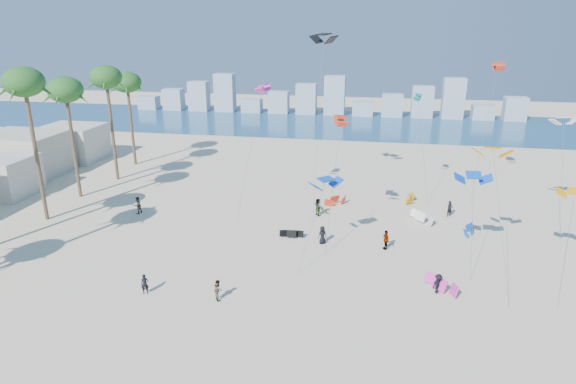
# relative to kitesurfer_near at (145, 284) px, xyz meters

# --- Properties ---
(ground) EXTENTS (220.00, 220.00, 0.00)m
(ground) POSITION_rel_kitesurfer_near_xyz_m (5.64, -4.10, -0.78)
(ground) COLOR beige
(ground) RESTS_ON ground
(ocean) EXTENTS (220.00, 220.00, 0.00)m
(ocean) POSITION_rel_kitesurfer_near_xyz_m (5.64, 67.90, -0.78)
(ocean) COLOR navy
(ocean) RESTS_ON ground
(kitesurfer_near) EXTENTS (0.67, 0.57, 1.56)m
(kitesurfer_near) POSITION_rel_kitesurfer_near_xyz_m (0.00, 0.00, 0.00)
(kitesurfer_near) COLOR black
(kitesurfer_near) RESTS_ON ground
(kitesurfer_mid) EXTENTS (0.91, 0.96, 1.56)m
(kitesurfer_mid) POSITION_rel_kitesurfer_near_xyz_m (5.60, 0.19, 0.00)
(kitesurfer_mid) COLOR gray
(kitesurfer_mid) RESTS_ON ground
(kitesurfers_far) EXTENTS (33.16, 17.02, 1.86)m
(kitesurfers_far) POSITION_rel_kitesurfer_near_xyz_m (10.95, 13.39, 0.10)
(kitesurfers_far) COLOR black
(kitesurfers_far) RESTS_ON ground
(grounded_kites) EXTENTS (18.82, 22.56, 1.00)m
(grounded_kites) POSITION_rel_kitesurfer_near_xyz_m (18.89, 15.46, -0.33)
(grounded_kites) COLOR black
(grounded_kites) RESTS_ON ground
(flying_kites) EXTENTS (32.31, 26.86, 18.67)m
(flying_kites) POSITION_rel_kitesurfer_near_xyz_m (18.86, 17.21, 11.23)
(flying_kites) COLOR blue
(flying_kites) RESTS_ON ground
(palm_row) EXTENTS (7.18, 44.80, 15.70)m
(palm_row) POSITION_rel_kitesurfer_near_xyz_m (-16.92, 12.03, 11.54)
(palm_row) COLOR brown
(palm_row) RESTS_ON ground
(distant_skyline) EXTENTS (85.00, 3.00, 8.40)m
(distant_skyline) POSITION_rel_kitesurfer_near_xyz_m (4.46, 77.90, 2.31)
(distant_skyline) COLOR #9EADBF
(distant_skyline) RESTS_ON ground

